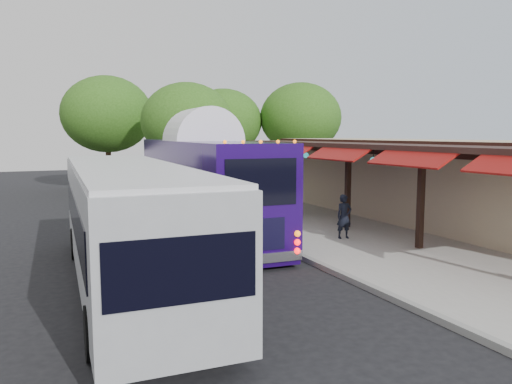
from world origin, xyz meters
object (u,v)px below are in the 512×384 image
ped_a (344,216)px  ped_c (244,194)px  ped_b (257,204)px  city_bus (128,220)px  coach_bus (203,181)px  ped_d (285,197)px

ped_a → ped_c: size_ratio=0.97×
ped_a → ped_b: (-1.68, 3.80, 0.06)m
ped_b → ped_c: ped_b is taller
city_bus → coach_bus: bearing=58.2°
ped_a → ped_b: 4.15m
coach_bus → ped_d: coach_bus is taller
ped_d → city_bus: bearing=46.5°
city_bus → ped_b: bearing=45.7°
coach_bus → ped_c: 5.34m
city_bus → ped_b: city_bus is taller
coach_bus → ped_b: coach_bus is taller
city_bus → ped_d: (7.79, 6.36, -0.58)m
ped_c → ped_d: (0.53, -3.26, 0.17)m
coach_bus → ped_d: bearing=13.1°
city_bus → ped_a: (7.94, 2.08, -0.78)m
coach_bus → city_bus: 6.86m
ped_d → coach_bus: bearing=17.4°
city_bus → ped_c: size_ratio=7.17×
city_bus → ped_a: city_bus is taller
ped_c → city_bus: bearing=53.4°
city_bus → ped_c: (7.26, 9.62, -0.75)m
coach_bus → ped_a: (4.08, -3.58, -1.14)m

